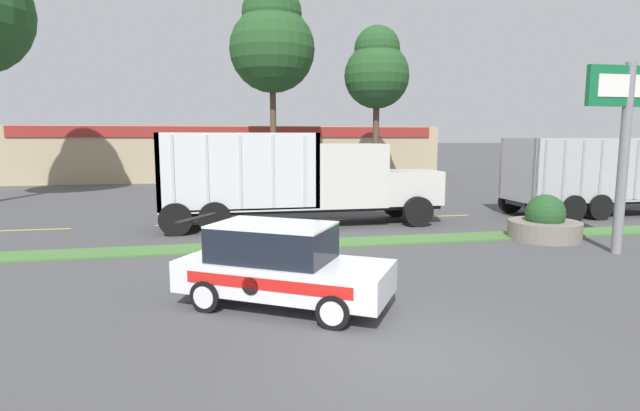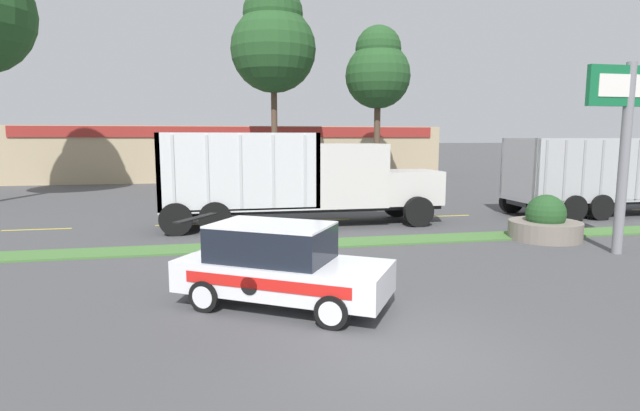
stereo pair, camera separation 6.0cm
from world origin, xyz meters
name	(u,v)px [view 2 (the right image)]	position (x,y,z in m)	size (l,w,h in m)	color
ground_plane	(408,359)	(0.00, 0.00, 0.00)	(600.00, 600.00, 0.00)	#474749
grass_verge	(311,244)	(0.00, 8.42, 0.03)	(120.00, 1.28, 0.06)	#477538
centre_line_2	(37,229)	(-9.49, 13.06, 0.00)	(2.40, 0.14, 0.01)	yellow
centre_line_3	(187,224)	(-4.09, 13.06, 0.00)	(2.40, 0.14, 0.01)	yellow
centre_line_4	(322,220)	(1.31, 13.06, 0.00)	(2.40, 0.14, 0.01)	yellow
centre_line_5	(443,216)	(6.71, 13.06, 0.00)	(2.40, 0.14, 0.01)	yellow
centre_line_6	(553,212)	(12.11, 13.06, 0.00)	(2.40, 0.14, 0.01)	yellow
dump_truck_lead	(325,182)	(1.24, 12.06, 1.67)	(10.78, 2.76, 3.56)	black
rally_car	(279,265)	(-1.65, 2.86, 0.85)	(4.50, 3.68, 1.71)	white
store_sign_post	(627,120)	(8.63, 5.48, 3.88)	(2.71, 0.28, 5.48)	gray
stone_planter	(545,224)	(7.86, 7.75, 0.52)	(2.33, 2.33, 1.51)	slate
store_building_backdrop	(234,152)	(-1.52, 37.85, 2.14)	(33.20, 12.10, 4.27)	tan
tree_behind_left	(273,41)	(0.90, 26.90, 9.67)	(5.60, 5.60, 13.33)	brown
tree_behind_right	(378,70)	(7.52, 25.09, 7.78)	(4.25, 4.25, 10.58)	brown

